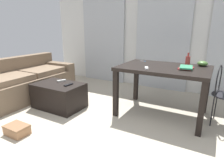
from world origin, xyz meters
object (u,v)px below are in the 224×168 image
object	(u,v)px
wire_chair	(223,89)
scissors	(144,61)
couch	(24,82)
shoebox	(17,130)
coffee_table	(59,96)
craft_table	(164,73)
book_stack	(186,68)
tv_remote_on_table	(146,68)
tv_remote_secondary	(62,81)
tv_remote_primary	(69,85)
bottle_near	(188,61)
bowl	(203,63)

from	to	relation	value
wire_chair	scissors	world-z (taller)	wire_chair
couch	shoebox	xyz separation A→B (m)	(1.14, -0.98, -0.23)
scissors	coffee_table	bearing A→B (deg)	-142.58
craft_table	book_stack	size ratio (longest dim) A/B	4.30
tv_remote_on_table	tv_remote_secondary	distance (m)	1.52
craft_table	couch	bearing A→B (deg)	-168.37
couch	tv_remote_on_table	bearing A→B (deg)	6.14
tv_remote_primary	coffee_table	bearing A→B (deg)	-170.78
craft_table	bottle_near	bearing A→B (deg)	37.89
wire_chair	bowl	world-z (taller)	wire_chair
scissors	tv_remote_primary	distance (m)	1.33
bottle_near	tv_remote_secondary	distance (m)	2.09
coffee_table	tv_remote_on_table	size ratio (longest dim) A/B	5.12
bottle_near	shoebox	xyz separation A→B (m)	(-1.72, -1.74, -0.78)
book_stack	shoebox	size ratio (longest dim) A/B	1.02
coffee_table	wire_chair	xyz separation A→B (m)	(2.39, 0.67, 0.31)
coffee_table	bottle_near	world-z (taller)	bottle_near
book_stack	tv_remote_on_table	size ratio (longest dim) A/B	1.89
wire_chair	tv_remote_primary	bearing A→B (deg)	-163.30
coffee_table	wire_chair	distance (m)	2.50
couch	coffee_table	size ratio (longest dim) A/B	2.38
craft_table	wire_chair	bearing A→B (deg)	5.80
bowl	book_stack	bearing A→B (deg)	-118.07
tv_remote_on_table	shoebox	distance (m)	1.90
bowl	tv_remote_secondary	xyz separation A→B (m)	(-2.13, -0.77, -0.37)
scissors	tv_remote_secondary	distance (m)	1.47
couch	tv_remote_on_table	world-z (taller)	tv_remote_on_table
bottle_near	bowl	xyz separation A→B (m)	(0.20, 0.09, -0.04)
bowl	tv_remote_primary	size ratio (longest dim) A/B	0.90
bowl	shoebox	bearing A→B (deg)	-136.35
craft_table	shoebox	xyz separation A→B (m)	(-1.43, -1.51, -0.60)
couch	tv_remote_primary	world-z (taller)	couch
couch	craft_table	xyz separation A→B (m)	(2.57, 0.53, 0.37)
bottle_near	shoebox	distance (m)	2.56
bowl	tv_remote_primary	world-z (taller)	bowl
craft_table	coffee_table	bearing A→B (deg)	-159.65
book_stack	scissors	xyz separation A→B (m)	(-0.74, 0.31, -0.02)
couch	bottle_near	world-z (taller)	bottle_near
coffee_table	tv_remote_primary	distance (m)	0.31
couch	bowl	bearing A→B (deg)	15.49
tv_remote_primary	tv_remote_secondary	size ratio (longest dim) A/B	1.09
coffee_table	bottle_near	distance (m)	2.14
bottle_near	book_stack	xyz separation A→B (m)	(0.02, -0.24, -0.06)
wire_chair	bottle_near	world-z (taller)	bottle_near
bottle_near	tv_remote_on_table	world-z (taller)	bottle_near
craft_table	shoebox	bearing A→B (deg)	-133.40
coffee_table	scissors	world-z (taller)	scissors
tv_remote_on_table	tv_remote_secondary	xyz separation A→B (m)	(-1.47, -0.18, -0.34)
craft_table	book_stack	world-z (taller)	book_stack
couch	craft_table	size ratio (longest dim) A/B	1.50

